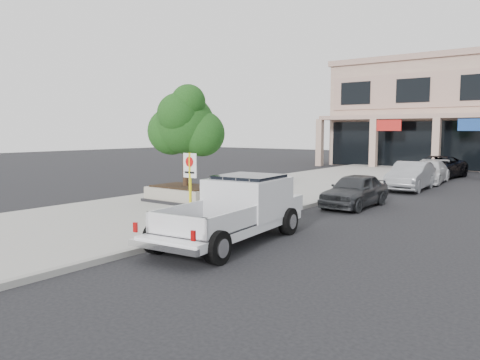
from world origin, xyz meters
name	(u,v)px	position (x,y,z in m)	size (l,w,h in m)	color
ground	(256,239)	(0.00, 0.00, 0.00)	(120.00, 120.00, 0.00)	black
sidewalk	(233,197)	(-5.50, 6.00, 0.07)	(8.00, 52.00, 0.15)	gray
curb	(309,206)	(-1.55, 6.00, 0.07)	(0.20, 52.00, 0.15)	gray
planter	(186,194)	(-6.05, 3.41, 0.48)	(3.20, 2.20, 0.68)	black
planter_tree	(190,124)	(-5.92, 3.56, 3.41)	(2.90, 2.55, 4.00)	black
no_parking_sign	(190,179)	(-2.51, -0.09, 1.63)	(0.55, 0.09, 2.30)	yellow
hedge	(277,197)	(-1.86, 4.03, 0.62)	(1.10, 0.99, 0.94)	#124013
pickup_truck	(229,211)	(-0.35, -0.81, 0.92)	(2.17, 5.87, 1.85)	silver
curb_car_a	(355,190)	(-0.09, 7.24, 0.69)	(1.64, 4.07, 1.39)	#2B2D30
curb_car_b	(411,176)	(0.02, 14.30, 0.75)	(1.60, 4.58, 1.51)	#999BA0
curb_car_c	(428,172)	(-0.18, 18.38, 0.69)	(1.92, 4.73, 1.37)	silver
curb_car_d	(437,167)	(-0.53, 21.74, 0.74)	(2.47, 5.35, 1.49)	black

